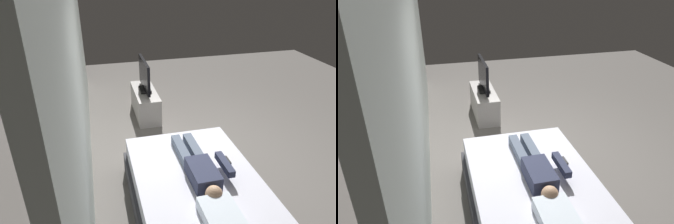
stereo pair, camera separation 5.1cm
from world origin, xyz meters
TOP-DOWN VIEW (x-y plane):
  - ground_plane at (0.00, 0.00)m, footprint 10.00×10.00m
  - back_wall at (0.40, 1.71)m, footprint 6.40×0.10m
  - bed at (-1.06, 0.48)m, footprint 2.03×1.45m
  - pillow at (-1.76, 0.48)m, footprint 0.48×0.34m
  - person at (-1.04, 0.44)m, footprint 1.26×0.46m
  - remote at (-0.88, 0.04)m, footprint 0.15×0.04m
  - tv_stand at (1.60, 0.59)m, footprint 1.10×0.40m
  - tv at (1.60, 0.59)m, footprint 0.88×0.20m

SIDE VIEW (x-z plane):
  - ground_plane at x=0.00m, z-range 0.00..0.00m
  - tv_stand at x=1.60m, z-range 0.00..0.50m
  - bed at x=-1.06m, z-range -0.01..0.53m
  - remote at x=-0.88m, z-range 0.54..0.56m
  - pillow at x=-1.76m, z-range 0.54..0.66m
  - person at x=-1.04m, z-range 0.53..0.71m
  - tv at x=1.60m, z-range 0.49..1.08m
  - back_wall at x=0.40m, z-range 0.00..2.80m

